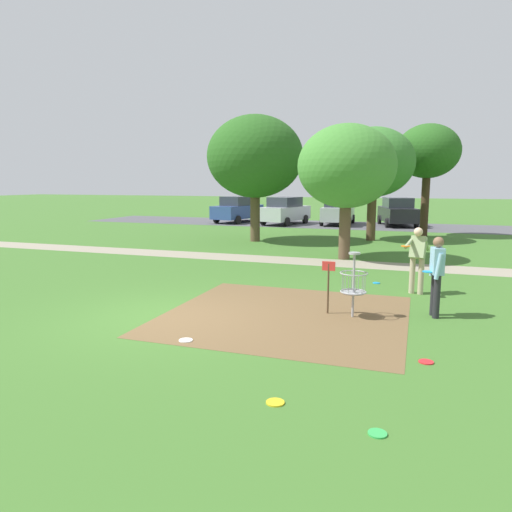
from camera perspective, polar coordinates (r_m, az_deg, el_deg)
name	(u,v)px	position (r m, az deg, el deg)	size (l,w,h in m)	color
ground_plane	(164,317)	(10.17, -11.12, -7.33)	(160.00, 160.00, 0.00)	#3D6B28
dirt_tee_pad	(285,315)	(10.16, 3.61, -7.16)	(5.05, 4.96, 0.01)	brown
disc_golf_basket	(351,282)	(10.03, 11.50, -3.12)	(0.98, 0.58, 1.39)	#9E9EA3
player_foreground_watching	(417,256)	(12.50, 19.10, 0.02)	(0.70, 1.02, 1.71)	tan
player_throwing	(437,272)	(10.50, 21.18, -1.83)	(0.43, 0.49, 1.71)	#232328
frisbee_near_basket	(426,362)	(8.06, 20.06, -12.05)	(0.23, 0.23, 0.02)	red
frisbee_by_tee	(275,402)	(6.34, 2.37, -17.43)	(0.24, 0.24, 0.02)	gold
frisbee_mid_grass	(377,433)	(5.83, 14.61, -20.23)	(0.22, 0.22, 0.02)	green
frisbee_far_left	(376,283)	(13.65, 14.48, -3.21)	(0.20, 0.20, 0.02)	#1E93DB
frisbee_far_right	(186,340)	(8.64, -8.57, -10.15)	(0.25, 0.25, 0.02)	white
tree_near_left	(255,157)	(22.52, -0.12, 12.00)	(4.55, 4.55, 5.96)	brown
tree_near_right	(347,167)	(17.49, 11.00, 10.64)	(3.55, 3.55, 4.91)	brown
tree_mid_left	(428,152)	(26.14, 20.24, 11.82)	(3.25, 3.25, 5.79)	#422D1E
tree_mid_center	(373,163)	(23.53, 14.15, 10.99)	(3.91, 3.91, 5.44)	#4C3823
parking_lot_strip	(339,225)	(31.79, 10.06, 3.76)	(36.00, 6.00, 0.01)	#4C4C51
parked_car_leftmost	(237,209)	(33.38, -2.27, 5.72)	(2.69, 4.50, 1.84)	#2D4784
parked_car_center_left	(285,211)	(31.77, 3.54, 5.54)	(2.76, 4.51, 1.84)	#B2B7BC
parked_car_center_right	(338,211)	(31.97, 9.99, 5.44)	(2.11, 4.27, 1.84)	#B2B7BC
parked_car_rightmost	(397,212)	(31.96, 16.89, 5.19)	(2.82, 4.52, 1.84)	black
gravel_path	(273,259)	(17.27, 2.11, -0.43)	(40.00, 1.54, 0.00)	gray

